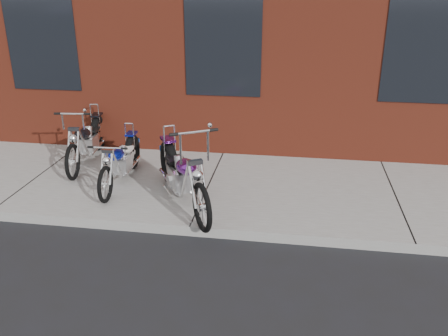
# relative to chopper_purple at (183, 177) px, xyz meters

# --- Properties ---
(ground) EXTENTS (120.00, 120.00, 0.00)m
(ground) POSITION_rel_chopper_purple_xyz_m (0.25, -0.71, -0.58)
(ground) COLOR black
(ground) RESTS_ON ground
(sidewalk) EXTENTS (22.00, 3.00, 0.15)m
(sidewalk) POSITION_rel_chopper_purple_xyz_m (0.25, 0.79, -0.51)
(sidewalk) COLOR gray
(sidewalk) RESTS_ON ground
(chopper_purple) EXTENTS (1.29, 2.12, 1.34)m
(chopper_purple) POSITION_rel_chopper_purple_xyz_m (0.00, 0.00, 0.00)
(chopper_purple) COLOR black
(chopper_purple) RESTS_ON sidewalk
(chopper_blue) EXTENTS (0.49, 1.99, 0.86)m
(chopper_blue) POSITION_rel_chopper_purple_xyz_m (-1.20, 0.62, -0.07)
(chopper_blue) COLOR black
(chopper_blue) RESTS_ON sidewalk
(chopper_third) EXTENTS (0.53, 2.18, 1.11)m
(chopper_third) POSITION_rel_chopper_purple_xyz_m (-2.15, 1.43, -0.04)
(chopper_third) COLOR black
(chopper_third) RESTS_ON sidewalk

